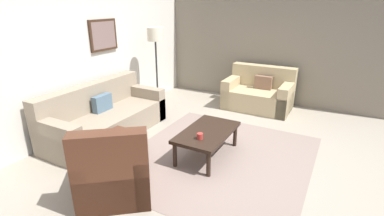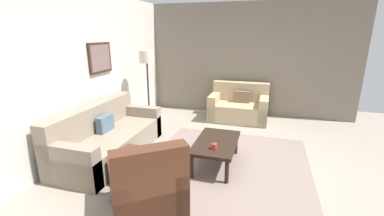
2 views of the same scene
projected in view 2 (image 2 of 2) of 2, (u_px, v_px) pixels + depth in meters
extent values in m
plane|color=gray|center=(227.00, 165.00, 4.16)|extent=(8.00, 8.00, 0.00)
cube|color=silver|center=(82.00, 72.00, 4.49)|extent=(6.00, 0.12, 2.80)
cube|color=slate|center=(248.00, 60.00, 6.53)|extent=(0.12, 5.20, 2.80)
cube|color=gray|center=(227.00, 165.00, 4.16)|extent=(2.81, 2.57, 0.01)
cube|color=gray|center=(112.00, 144.00, 4.47)|extent=(2.19, 0.92, 0.42)
cube|color=gray|center=(94.00, 129.00, 4.50)|extent=(2.19, 0.24, 0.88)
cube|color=gray|center=(69.00, 166.00, 3.53)|extent=(0.20, 0.92, 0.62)
cube|color=gray|center=(139.00, 120.00, 5.36)|extent=(0.20, 0.92, 0.62)
cube|color=slate|center=(105.00, 123.00, 4.44)|extent=(0.36, 0.12, 0.28)
cube|color=tan|center=(238.00, 112.00, 6.30)|extent=(0.90, 1.38, 0.42)
cube|color=tan|center=(240.00, 99.00, 6.54)|extent=(0.24, 1.38, 0.88)
cube|color=tan|center=(215.00, 106.00, 6.43)|extent=(0.90, 0.20, 0.62)
cube|color=tan|center=(263.00, 110.00, 6.11)|extent=(0.90, 0.20, 0.62)
cube|color=brown|center=(242.00, 97.00, 6.28)|extent=(0.12, 0.36, 0.28)
cube|color=#4C2819|center=(147.00, 194.00, 3.06)|extent=(1.12, 1.12, 0.44)
cube|color=#4C2819|center=(151.00, 189.00, 2.72)|extent=(0.65, 0.75, 0.95)
cube|color=#4C2819|center=(172.00, 183.00, 3.15)|extent=(0.73, 0.62, 0.60)
cube|color=#4C2819|center=(119.00, 194.00, 2.93)|extent=(0.73, 0.62, 0.60)
cube|color=#4C2819|center=(136.00, 166.00, 3.74)|extent=(0.56, 0.56, 0.40)
cylinder|color=black|center=(227.00, 172.00, 3.63)|extent=(0.06, 0.06, 0.36)
cylinder|color=black|center=(236.00, 144.00, 4.53)|extent=(0.06, 0.06, 0.36)
cylinder|color=black|center=(192.00, 166.00, 3.77)|extent=(0.06, 0.06, 0.36)
cylinder|color=black|center=(207.00, 141.00, 4.67)|extent=(0.06, 0.06, 0.36)
cube|color=black|center=(216.00, 143.00, 4.09)|extent=(1.10, 0.64, 0.05)
cylinder|color=#B2332D|center=(214.00, 146.00, 3.80)|extent=(0.08, 0.08, 0.08)
cylinder|color=black|center=(150.00, 126.00, 5.89)|extent=(0.28, 0.28, 0.03)
cylinder|color=#262626|center=(149.00, 96.00, 5.70)|extent=(0.04, 0.04, 1.45)
cylinder|color=beige|center=(147.00, 57.00, 5.46)|extent=(0.32, 0.32, 0.26)
cube|color=#382316|center=(100.00, 58.00, 4.79)|extent=(0.63, 0.04, 0.55)
cube|color=#755D59|center=(101.00, 58.00, 4.79)|extent=(0.55, 0.01, 0.47)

